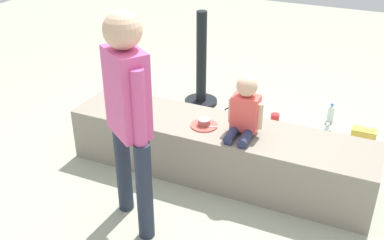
{
  "coord_description": "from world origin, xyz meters",
  "views": [
    {
      "loc": [
        1.13,
        -3.04,
        2.27
      ],
      "look_at": [
        -0.05,
        -0.41,
        0.71
      ],
      "focal_mm": 42.99,
      "sensor_mm": 36.0,
      "label": 1
    }
  ],
  "objects_px": {
    "child_seated": "(245,110)",
    "party_cup_red": "(275,119)",
    "water_bottle_far_side": "(326,136)",
    "gift_bag": "(362,141)",
    "cake_box_white": "(158,114)",
    "cake_plate": "(204,124)",
    "adult_standing": "(128,106)",
    "water_bottle_near_gift": "(331,113)",
    "handbag_black_leather": "(234,127)"
  },
  "relations": [
    {
      "from": "party_cup_red",
      "to": "cake_box_white",
      "type": "relative_size",
      "value": 0.35
    },
    {
      "from": "child_seated",
      "to": "water_bottle_far_side",
      "type": "distance_m",
      "value": 1.17
    },
    {
      "from": "handbag_black_leather",
      "to": "water_bottle_near_gift",
      "type": "bearing_deg",
      "value": 40.9
    },
    {
      "from": "adult_standing",
      "to": "water_bottle_far_side",
      "type": "distance_m",
      "value": 2.14
    },
    {
      "from": "child_seated",
      "to": "water_bottle_near_gift",
      "type": "bearing_deg",
      "value": 70.26
    },
    {
      "from": "party_cup_red",
      "to": "cake_box_white",
      "type": "xyz_separation_m",
      "value": [
        -1.12,
        -0.43,
        0.02
      ]
    },
    {
      "from": "gift_bag",
      "to": "party_cup_red",
      "type": "bearing_deg",
      "value": 165.57
    },
    {
      "from": "gift_bag",
      "to": "party_cup_red",
      "type": "height_order",
      "value": "gift_bag"
    },
    {
      "from": "party_cup_red",
      "to": "adult_standing",
      "type": "bearing_deg",
      "value": -105.88
    },
    {
      "from": "water_bottle_near_gift",
      "to": "cake_plate",
      "type": "bearing_deg",
      "value": -120.65
    },
    {
      "from": "water_bottle_near_gift",
      "to": "handbag_black_leather",
      "type": "height_order",
      "value": "handbag_black_leather"
    },
    {
      "from": "child_seated",
      "to": "water_bottle_near_gift",
      "type": "height_order",
      "value": "child_seated"
    },
    {
      "from": "handbag_black_leather",
      "to": "adult_standing",
      "type": "bearing_deg",
      "value": -99.12
    },
    {
      "from": "water_bottle_near_gift",
      "to": "gift_bag",
      "type": "bearing_deg",
      "value": -54.61
    },
    {
      "from": "cake_box_white",
      "to": "child_seated",
      "type": "bearing_deg",
      "value": -30.78
    },
    {
      "from": "water_bottle_far_side",
      "to": "handbag_black_leather",
      "type": "height_order",
      "value": "handbag_black_leather"
    },
    {
      "from": "adult_standing",
      "to": "water_bottle_near_gift",
      "type": "xyz_separation_m",
      "value": [
        1.04,
        2.16,
        -0.86
      ]
    },
    {
      "from": "water_bottle_far_side",
      "to": "cake_box_white",
      "type": "relative_size",
      "value": 0.79
    },
    {
      "from": "gift_bag",
      "to": "handbag_black_leather",
      "type": "distance_m",
      "value": 1.18
    },
    {
      "from": "gift_bag",
      "to": "water_bottle_near_gift",
      "type": "height_order",
      "value": "gift_bag"
    },
    {
      "from": "child_seated",
      "to": "cake_plate",
      "type": "height_order",
      "value": "child_seated"
    },
    {
      "from": "water_bottle_far_side",
      "to": "handbag_black_leather",
      "type": "bearing_deg",
      "value": -167.48
    },
    {
      "from": "cake_box_white",
      "to": "handbag_black_leather",
      "type": "xyz_separation_m",
      "value": [
        0.82,
        0.01,
        0.04
      ]
    },
    {
      "from": "water_bottle_near_gift",
      "to": "handbag_black_leather",
      "type": "xyz_separation_m",
      "value": [
        -0.81,
        -0.7,
        0.01
      ]
    },
    {
      "from": "cake_box_white",
      "to": "handbag_black_leather",
      "type": "bearing_deg",
      "value": 0.81
    },
    {
      "from": "child_seated",
      "to": "water_bottle_far_side",
      "type": "xyz_separation_m",
      "value": [
        0.54,
        0.87,
        -0.57
      ]
    },
    {
      "from": "adult_standing",
      "to": "handbag_black_leather",
      "type": "height_order",
      "value": "adult_standing"
    },
    {
      "from": "gift_bag",
      "to": "cake_box_white",
      "type": "height_order",
      "value": "gift_bag"
    },
    {
      "from": "water_bottle_near_gift",
      "to": "cake_box_white",
      "type": "xyz_separation_m",
      "value": [
        -1.63,
        -0.71,
        -0.02
      ]
    },
    {
      "from": "cake_plate",
      "to": "party_cup_red",
      "type": "xyz_separation_m",
      "value": [
        0.32,
        1.11,
        -0.43
      ]
    },
    {
      "from": "child_seated",
      "to": "cake_box_white",
      "type": "xyz_separation_m",
      "value": [
        -1.13,
        0.67,
        -0.61
      ]
    },
    {
      "from": "adult_standing",
      "to": "gift_bag",
      "type": "xyz_separation_m",
      "value": [
        1.4,
        1.65,
        -0.82
      ]
    },
    {
      "from": "child_seated",
      "to": "water_bottle_far_side",
      "type": "bearing_deg",
      "value": 58.52
    },
    {
      "from": "cake_plate",
      "to": "gift_bag",
      "type": "relative_size",
      "value": 0.78
    },
    {
      "from": "adult_standing",
      "to": "cake_box_white",
      "type": "xyz_separation_m",
      "value": [
        -0.59,
        1.45,
        -0.88
      ]
    },
    {
      "from": "child_seated",
      "to": "adult_standing",
      "type": "bearing_deg",
      "value": -125.18
    },
    {
      "from": "water_bottle_far_side",
      "to": "cake_plate",
      "type": "bearing_deg",
      "value": -134.38
    },
    {
      "from": "adult_standing",
      "to": "party_cup_red",
      "type": "xyz_separation_m",
      "value": [
        0.53,
        1.88,
        -0.89
      ]
    },
    {
      "from": "adult_standing",
      "to": "cake_plate",
      "type": "relative_size",
      "value": 7.0
    },
    {
      "from": "gift_bag",
      "to": "party_cup_red",
      "type": "distance_m",
      "value": 0.9
    },
    {
      "from": "water_bottle_near_gift",
      "to": "adult_standing",
      "type": "bearing_deg",
      "value": -115.76
    },
    {
      "from": "adult_standing",
      "to": "handbag_black_leather",
      "type": "bearing_deg",
      "value": 80.88
    },
    {
      "from": "adult_standing",
      "to": "water_bottle_far_side",
      "type": "bearing_deg",
      "value": 56.75
    },
    {
      "from": "child_seated",
      "to": "party_cup_red",
      "type": "height_order",
      "value": "child_seated"
    },
    {
      "from": "adult_standing",
      "to": "cake_box_white",
      "type": "height_order",
      "value": "adult_standing"
    },
    {
      "from": "water_bottle_near_gift",
      "to": "water_bottle_far_side",
      "type": "xyz_separation_m",
      "value": [
        0.04,
        -0.51,
        0.02
      ]
    },
    {
      "from": "child_seated",
      "to": "gift_bag",
      "type": "relative_size",
      "value": 1.68
    },
    {
      "from": "water_bottle_near_gift",
      "to": "cake_box_white",
      "type": "distance_m",
      "value": 1.78
    },
    {
      "from": "water_bottle_near_gift",
      "to": "water_bottle_far_side",
      "type": "height_order",
      "value": "water_bottle_far_side"
    },
    {
      "from": "water_bottle_far_side",
      "to": "party_cup_red",
      "type": "distance_m",
      "value": 0.59
    }
  ]
}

